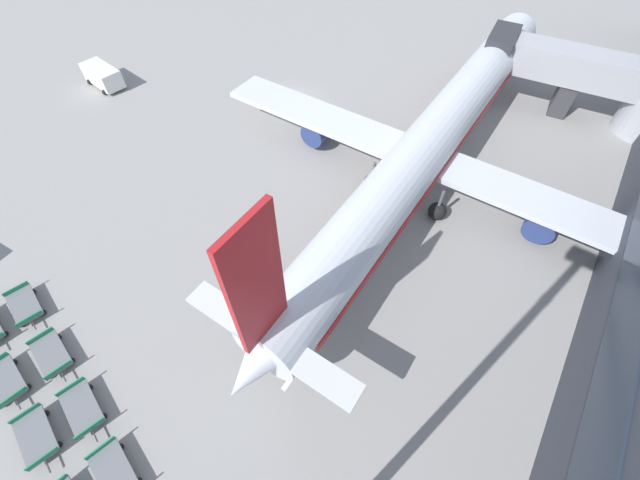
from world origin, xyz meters
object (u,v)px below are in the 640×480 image
Objects in this scene: baggage_dolly_row_near_col_b at (6,381)px; baggage_dolly_row_mid_a_col_c at (82,408)px; baggage_dolly_row_mid_a_col_d at (114,473)px; airplane at (431,143)px; baggage_dolly_row_near_col_c at (36,437)px; baggage_dolly_row_mid_a_col_b at (51,354)px; service_van at (103,76)px; baggage_dolly_row_mid_a_col_a at (25,306)px.

baggage_dolly_row_near_col_b and baggage_dolly_row_mid_a_col_c have the same top height.
baggage_dolly_row_mid_a_col_d is at bearing 3.95° from baggage_dolly_row_near_col_b.
airplane is 12.69× the size of baggage_dolly_row_near_col_c.
baggage_dolly_row_near_col_c is at bearing -41.62° from baggage_dolly_row_mid_a_col_b.
baggage_dolly_row_near_col_c is 4.58m from baggage_dolly_row_mid_a_col_b.
baggage_dolly_row_near_col_c is at bearing -9.01° from baggage_dolly_row_near_col_b.
baggage_dolly_row_mid_a_col_c is (27.18, -21.74, -0.65)m from service_van.
baggage_dolly_row_near_col_b is 2.49m from baggage_dolly_row_mid_a_col_b.
baggage_dolly_row_near_col_c is 8.77m from baggage_dolly_row_mid_a_col_a.
baggage_dolly_row_near_col_c and baggage_dolly_row_mid_a_col_a have the same top height.
baggage_dolly_row_near_col_b and baggage_dolly_row_mid_a_col_d have the same top height.
service_van is 32.26m from baggage_dolly_row_near_col_b.
baggage_dolly_row_mid_a_col_b is at bearing 138.38° from baggage_dolly_row_near_col_c.
baggage_dolly_row_near_col_b and baggage_dolly_row_near_col_c have the same top height.
service_van is (-34.24, -6.17, -2.43)m from airplane.
baggage_dolly_row_mid_a_col_b is 8.37m from baggage_dolly_row_mid_a_col_d.
baggage_dolly_row_mid_a_col_c is at bearing 71.32° from baggage_dolly_row_near_col_c.
baggage_dolly_row_mid_a_col_b is (-11.23, -27.08, -3.08)m from airplane.
baggage_dolly_row_mid_a_col_c is (4.18, -0.83, 0.00)m from baggage_dolly_row_mid_a_col_b.
airplane is at bearing 67.47° from baggage_dolly_row_mid_a_col_b.
baggage_dolly_row_near_col_c is 1.00× the size of baggage_dolly_row_mid_a_col_a.
baggage_dolly_row_mid_a_col_a is at bearing 167.88° from baggage_dolly_row_mid_a_col_d.
airplane is 29.18m from baggage_dolly_row_mid_a_col_d.
baggage_dolly_row_near_col_c is (-7.81, -30.13, -3.08)m from airplane.
baggage_dolly_row_mid_a_col_a and baggage_dolly_row_mid_a_col_b have the same top height.
baggage_dolly_row_mid_a_col_b is (-3.43, 3.04, 0.00)m from baggage_dolly_row_near_col_c.
airplane is 28.95m from baggage_dolly_row_mid_a_col_c.
airplane reaches higher than baggage_dolly_row_near_col_c.
airplane is 30.63m from baggage_dolly_row_mid_a_col_a.
baggage_dolly_row_mid_a_col_a is (-3.69, 3.31, 0.00)m from baggage_dolly_row_near_col_b.
baggage_dolly_row_mid_a_col_c is at bearing -38.66° from service_van.
baggage_dolly_row_mid_a_col_c is at bearing -104.19° from airplane.
service_van is 1.32× the size of baggage_dolly_row_near_col_b.
baggage_dolly_row_mid_a_col_b is (0.71, 2.39, 0.00)m from baggage_dolly_row_near_col_b.
service_van reaches higher than baggage_dolly_row_mid_a_col_c.
airplane is at bearing 75.81° from baggage_dolly_row_mid_a_col_c.
airplane reaches higher than service_van.
baggage_dolly_row_mid_a_col_d is at bearing 14.95° from baggage_dolly_row_near_col_c.
baggage_dolly_row_mid_a_col_c is 4.11m from baggage_dolly_row_mid_a_col_d.
baggage_dolly_row_mid_a_col_a is at bearing 138.06° from baggage_dolly_row_near_col_b.
baggage_dolly_row_near_col_c is 1.00× the size of baggage_dolly_row_mid_a_col_d.
baggage_dolly_row_mid_a_col_d is (-3.05, -28.86, -3.08)m from airplane.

